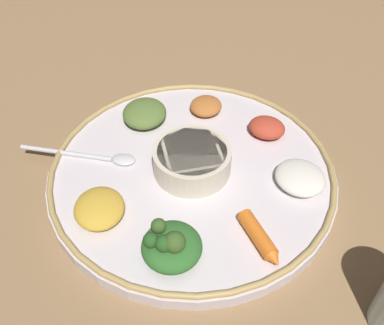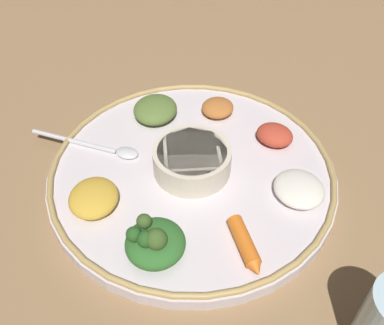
{
  "view_description": "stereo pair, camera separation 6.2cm",
  "coord_description": "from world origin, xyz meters",
  "px_view_note": "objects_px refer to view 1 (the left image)",
  "views": [
    {
      "loc": [
        0.07,
        -0.43,
        0.47
      ],
      "look_at": [
        0.0,
        0.0,
        0.03
      ],
      "focal_mm": 41.89,
      "sensor_mm": 36.0,
      "label": 1
    },
    {
      "loc": [
        0.13,
        -0.42,
        0.47
      ],
      "look_at": [
        0.0,
        0.0,
        0.03
      ],
      "focal_mm": 41.89,
      "sensor_mm": 36.0,
      "label": 2
    }
  ],
  "objects_px": {
    "center_bowl": "(192,159)",
    "greens_pile": "(168,245)",
    "spoon": "(96,155)",
    "carrot_near_spoon": "(260,238)"
  },
  "relations": [
    {
      "from": "center_bowl",
      "to": "greens_pile",
      "type": "distance_m",
      "value": 0.14
    },
    {
      "from": "spoon",
      "to": "greens_pile",
      "type": "relative_size",
      "value": 1.99
    },
    {
      "from": "spoon",
      "to": "greens_pile",
      "type": "bearing_deg",
      "value": -46.71
    },
    {
      "from": "center_bowl",
      "to": "spoon",
      "type": "height_order",
      "value": "center_bowl"
    },
    {
      "from": "greens_pile",
      "to": "carrot_near_spoon",
      "type": "xyz_separation_m",
      "value": [
        0.11,
        0.04,
        -0.01
      ]
    },
    {
      "from": "center_bowl",
      "to": "carrot_near_spoon",
      "type": "xyz_separation_m",
      "value": [
        0.1,
        -0.11,
        -0.01
      ]
    },
    {
      "from": "center_bowl",
      "to": "greens_pile",
      "type": "height_order",
      "value": "greens_pile"
    },
    {
      "from": "center_bowl",
      "to": "spoon",
      "type": "bearing_deg",
      "value": 178.65
    },
    {
      "from": "center_bowl",
      "to": "greens_pile",
      "type": "bearing_deg",
      "value": -91.46
    },
    {
      "from": "greens_pile",
      "to": "carrot_near_spoon",
      "type": "height_order",
      "value": "greens_pile"
    }
  ]
}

